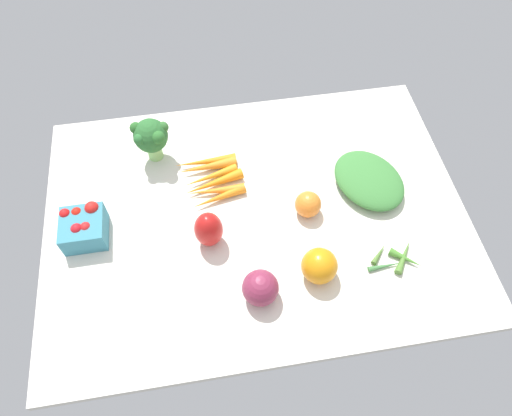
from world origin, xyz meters
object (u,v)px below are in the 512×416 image
bell_pepper_red (209,229)px  leafy_greens_clump (369,180)px  carrot_bunch (212,178)px  bell_pepper_orange (319,266)px  heirloom_tomato_orange (308,204)px  broccoli_head (151,137)px  berry_basket (84,226)px  okra_pile (398,258)px  red_onion_near_basket (260,288)px

bell_pepper_red → leafy_greens_clump: bearing=13.1°
carrot_bunch → bell_pepper_orange: size_ratio=2.07×
heirloom_tomato_orange → broccoli_head: (-36.32, 23.77, 4.76)cm
bell_pepper_orange → broccoli_head: broccoli_head is taller
broccoli_head → berry_basket: broccoli_head is taller
okra_pile → bell_pepper_red: bearing=164.0°
red_onion_near_basket → okra_pile: bearing=6.1°
okra_pile → bell_pepper_orange: bearing=-178.5°
bell_pepper_orange → heirloom_tomato_orange: bearing=85.5°
berry_basket → leafy_greens_clump: bearing=2.4°
bell_pepper_red → leafy_greens_clump: 43.11cm
heirloom_tomato_orange → carrot_bunch: bearing=149.5°
red_onion_near_basket → berry_basket: 44.66cm
berry_basket → carrot_bunch: bearing=19.0°
bell_pepper_orange → bell_pepper_red: bell_pepper_red is taller
red_onion_near_basket → broccoli_head: size_ratio=0.64×
carrot_bunch → bell_pepper_orange: bearing=-55.3°
bell_pepper_orange → berry_basket: size_ratio=0.83×
bell_pepper_orange → red_onion_near_basket: bearing=-167.7°
bell_pepper_red → carrot_bunch: bearing=82.3°
bell_pepper_orange → berry_basket: 55.91cm
heirloom_tomato_orange → berry_basket: (-53.78, 2.34, 0.26)cm
bell_pepper_orange → leafy_greens_clump: (18.56, 22.44, -1.84)cm
broccoli_head → okra_pile: bearing=-36.6°
broccoli_head → bell_pepper_red: (11.62, -28.14, -2.82)cm
bell_pepper_orange → bell_pepper_red: 26.60cm
bell_pepper_orange → leafy_greens_clump: bell_pepper_orange is taller
broccoli_head → heirloom_tomato_orange: bearing=-33.2°
carrot_bunch → leafy_greens_clump: bearing=-11.2°
heirloom_tomato_orange → broccoli_head: size_ratio=0.51×
carrot_bunch → berry_basket: 33.33cm
bell_pepper_red → leafy_greens_clump: (41.90, 9.72, -2.84)cm
okra_pile → broccoli_head: 68.01cm
okra_pile → berry_basket: (-71.73, 18.94, 2.67)cm
broccoli_head → leafy_greens_clump: size_ratio=0.63×
berry_basket → bell_pepper_red: (29.09, -6.71, 1.67)cm
berry_basket → bell_pepper_orange: bearing=-20.3°
red_onion_near_basket → okra_pile: size_ratio=0.63×
okra_pile → bell_pepper_red: size_ratio=1.25×
broccoli_head → berry_basket: 28.01cm
heirloom_tomato_orange → leafy_greens_clump: 18.04cm
okra_pile → carrot_bunch: 50.07cm
okra_pile → broccoli_head: (-54.27, 40.37, 7.16)cm
heirloom_tomato_orange → leafy_greens_clump: heirloom_tomato_orange is taller
heirloom_tomato_orange → bell_pepper_red: size_ratio=0.63×
bell_pepper_orange → broccoli_head: (-34.96, 40.87, 3.82)cm
red_onion_near_basket → carrot_bunch: bearing=102.1°
carrot_bunch → berry_basket: size_ratio=1.72×
broccoli_head → berry_basket: (-17.46, -21.43, -4.50)cm
carrot_bunch → leafy_greens_clump: size_ratio=0.86×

